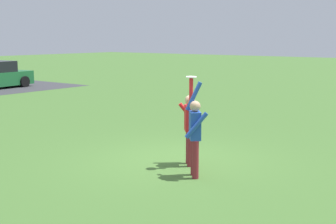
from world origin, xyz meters
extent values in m
plane|color=#426B2D|center=(0.00, 0.00, 0.00)|extent=(120.00, 120.00, 0.00)
cylinder|color=maroon|center=(0.01, -0.40, 0.41)|extent=(0.14, 0.14, 0.82)
cylinder|color=maroon|center=(-0.19, -0.57, 0.41)|extent=(0.14, 0.14, 0.82)
cube|color=red|center=(-0.09, -0.49, 1.12)|extent=(0.42, 0.40, 0.60)
sphere|color=tan|center=(-0.09, -0.49, 1.53)|extent=(0.23, 0.23, 0.23)
cylinder|color=red|center=(0.08, -0.34, 1.17)|extent=(0.36, 0.41, 0.59)
cylinder|color=red|center=(-0.26, -0.64, 1.75)|extent=(0.09, 0.09, 0.66)
cylinder|color=maroon|center=(-0.88, -1.19, 0.41)|extent=(0.14, 0.14, 0.82)
cylinder|color=maroon|center=(-0.69, -1.01, 0.41)|extent=(0.14, 0.14, 0.82)
cube|color=#234CB2|center=(-0.79, -1.10, 1.12)|extent=(0.42, 0.40, 0.60)
sphere|color=tan|center=(-0.79, -1.10, 1.53)|extent=(0.23, 0.23, 0.23)
cylinder|color=#234CB2|center=(-0.95, -1.25, 1.17)|extent=(0.36, 0.41, 0.59)
cylinder|color=#234CB2|center=(-0.62, -0.95, 1.72)|extent=(0.27, 0.30, 0.65)
cylinder|color=white|center=(-0.26, -0.64, 2.09)|extent=(0.24, 0.24, 0.02)
cylinder|color=black|center=(7.88, 18.99, 0.33)|extent=(0.68, 0.29, 0.66)
cylinder|color=black|center=(8.07, 17.18, 0.33)|extent=(0.68, 0.29, 0.66)
camera|label=1|loc=(-8.76, -6.42, 2.97)|focal=49.23mm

